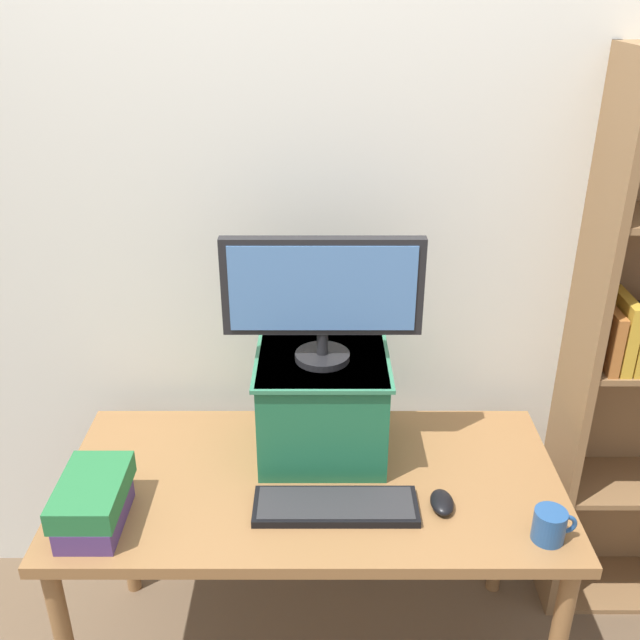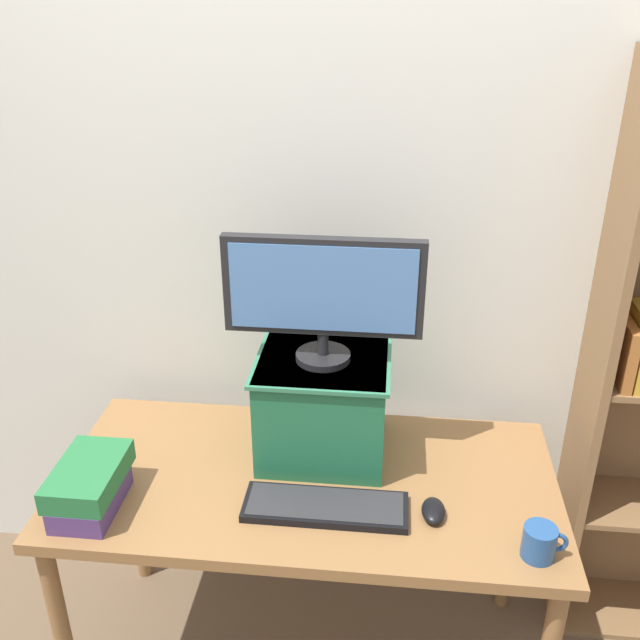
{
  "view_description": "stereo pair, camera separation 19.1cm",
  "coord_description": "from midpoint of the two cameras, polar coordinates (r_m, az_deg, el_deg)",
  "views": [
    {
      "loc": [
        0.02,
        -1.66,
        2.07
      ],
      "look_at": [
        0.03,
        0.06,
        1.23
      ],
      "focal_mm": 40.0,
      "sensor_mm": 36.0,
      "label": 1
    },
    {
      "loc": [
        0.21,
        -1.65,
        2.07
      ],
      "look_at": [
        0.03,
        0.06,
        1.23
      ],
      "focal_mm": 40.0,
      "sensor_mm": 36.0,
      "label": 2
    }
  ],
  "objects": [
    {
      "name": "back_wall",
      "position": [
        2.28,
        2.8,
        6.23
      ],
      "size": [
        7.0,
        0.08,
        2.6
      ],
      "color": "silver",
      "rests_on": "ground_plane"
    },
    {
      "name": "coffee_mug",
      "position": [
        1.96,
        20.01,
        -16.47
      ],
      "size": [
        0.11,
        0.08,
        0.09
      ],
      "color": "#234C84",
      "rests_on": "desk"
    },
    {
      "name": "computer_monitor",
      "position": [
        1.96,
        3.04,
        2.14
      ],
      "size": [
        0.56,
        0.16,
        0.37
      ],
      "color": "black",
      "rests_on": "riser_box"
    },
    {
      "name": "desk",
      "position": [
        2.17,
        1.6,
        -14.17
      ],
      "size": [
        1.44,
        0.71,
        0.75
      ],
      "color": "olive",
      "rests_on": "ground_plane"
    },
    {
      "name": "book_stack",
      "position": [
        2.05,
        -15.42,
        -12.73
      ],
      "size": [
        0.17,
        0.27,
        0.13
      ],
      "color": "#4C336B",
      "rests_on": "desk"
    },
    {
      "name": "keyboard",
      "position": [
        2.0,
        3.26,
        -14.79
      ],
      "size": [
        0.45,
        0.15,
        0.02
      ],
      "color": "black",
      "rests_on": "desk"
    },
    {
      "name": "riser_box",
      "position": [
        2.14,
        2.81,
        -6.8
      ],
      "size": [
        0.39,
        0.35,
        0.32
      ],
      "color": "#1E6642",
      "rests_on": "desk"
    },
    {
      "name": "computer_mouse",
      "position": [
        2.02,
        11.84,
        -14.8
      ],
      "size": [
        0.06,
        0.1,
        0.04
      ],
      "color": "black",
      "rests_on": "desk"
    }
  ]
}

